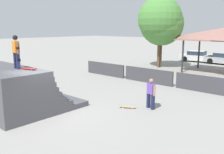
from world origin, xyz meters
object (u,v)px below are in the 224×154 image
parked_car_white (197,57)px  tree_far_back (162,24)px  skateboard_on_deck (29,69)px  skater_on_deck (16,50)px  skateboard_on_ground (127,107)px  parked_car_silver (224,59)px  bystander_walking (151,92)px  tree_beside_pavilion (160,19)px

parked_car_white → tree_far_back: bearing=-105.8°
skateboard_on_deck → tree_far_back: (-2.92, 16.25, 2.20)m
skater_on_deck → tree_far_back: tree_far_back is taller
skateboard_on_deck → parked_car_white: size_ratio=0.20×
skateboard_on_deck → skateboard_on_ground: bearing=34.8°
skater_on_deck → parked_car_silver: size_ratio=0.38×
skateboard_on_deck → skateboard_on_ground: size_ratio=1.05×
skateboard_on_ground → parked_car_silver: bearing=-115.5°
skateboard_on_ground → bystander_walking: bearing=-172.4°
skateboard_on_ground → tree_beside_pavilion: tree_beside_pavilion is taller
tree_beside_pavilion → parked_car_white: (1.16, 6.76, -4.19)m
tree_far_back → parked_car_silver: tree_far_back is taller
tree_beside_pavilion → tree_far_back: 0.55m
skateboard_on_deck → bystander_walking: (3.81, 4.32, -1.29)m
bystander_walking → tree_beside_pavilion: size_ratio=0.22×
skateboard_on_ground → parked_car_silver: size_ratio=0.19×
skateboard_on_deck → skater_on_deck: bearing=-179.8°
skater_on_deck → tree_far_back: bearing=105.4°
tree_beside_pavilion → skateboard_on_ground: bearing=-64.7°
tree_beside_pavilion → parked_car_white: size_ratio=1.65×
bystander_walking → tree_far_back: bearing=-43.7°
skateboard_on_ground → skater_on_deck: bearing=16.6°
tree_beside_pavilion → parked_car_silver: (4.29, 6.58, -4.19)m
tree_far_back → parked_car_silver: size_ratio=1.58×
bystander_walking → parked_car_silver: bystander_walking is taller
skateboard_on_ground → tree_far_back: size_ratio=0.12×
bystander_walking → tree_far_back: size_ratio=0.23×
bystander_walking → skateboard_on_ground: 1.41m
tree_far_back → bystander_walking: bearing=-60.6°
skateboard_on_deck → tree_beside_pavilion: (-2.96, 15.94, 2.65)m
skater_on_deck → bystander_walking: size_ratio=1.02×
skater_on_deck → skateboard_on_ground: size_ratio=1.96×
parked_car_silver → bystander_walking: bearing=-79.2°
skater_on_deck → parked_car_silver: bearing=92.5°
bystander_walking → parked_car_white: 19.22m
skateboard_on_deck → parked_car_silver: 22.62m
skater_on_deck → parked_car_white: (-1.10, 22.91, -2.37)m
skateboard_on_deck → tree_far_back: tree_far_back is taller
skater_on_deck → parked_car_white: size_ratio=0.37×
skateboard_on_deck → parked_car_silver: bearing=70.1°
skater_on_deck → skateboard_on_ground: bearing=54.4°
skater_on_deck → skateboard_on_deck: bearing=24.3°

